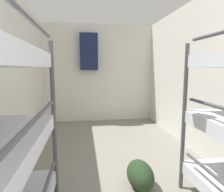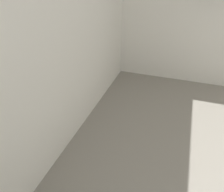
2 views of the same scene
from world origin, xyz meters
TOP-DOWN VIEW (x-y plane):
  - wall_right at (1.43, 2.76)m, footprint 0.06×5.65m
  - wall_back at (0.00, 5.56)m, footprint 2.92×0.06m
  - duffel_bag at (0.23, 2.44)m, footprint 0.30×0.50m
  - hanging_coat at (-0.25, 5.41)m, footprint 0.44×0.12m

SIDE VIEW (x-z plane):
  - duffel_bag at x=0.23m, z-range 0.00..0.30m
  - wall_right at x=1.43m, z-range 0.00..2.48m
  - wall_back at x=0.00m, z-range 0.00..2.48m
  - hanging_coat at x=-0.25m, z-range 1.33..2.23m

